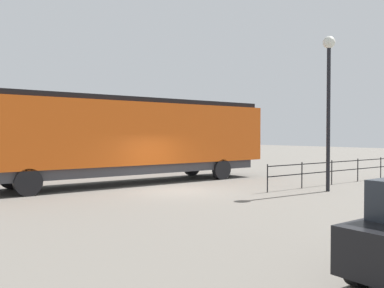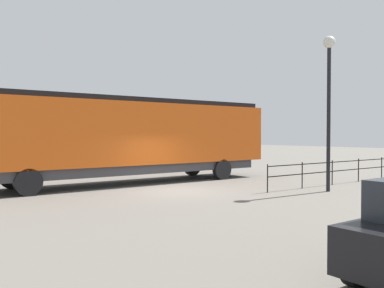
# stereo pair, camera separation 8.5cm
# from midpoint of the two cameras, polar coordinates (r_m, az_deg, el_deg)

# --- Properties ---
(ground_plane) EXTENTS (120.00, 120.00, 0.00)m
(ground_plane) POSITION_cam_midpoint_polar(r_m,az_deg,el_deg) (17.93, -2.15, -6.50)
(ground_plane) COLOR #666059
(locomotive) EXTENTS (3.01, 15.76, 4.21)m
(locomotive) POSITION_cam_midpoint_polar(r_m,az_deg,el_deg) (20.84, -7.59, 1.08)
(locomotive) COLOR #D15114
(locomotive) RESTS_ON ground_plane
(lamp_post) EXTENTS (0.52, 0.52, 6.63)m
(lamp_post) POSITION_cam_midpoint_polar(r_m,az_deg,el_deg) (18.67, 18.55, 8.07)
(lamp_post) COLOR black
(lamp_post) RESTS_ON ground_plane
(platform_fence) EXTENTS (0.05, 11.32, 1.19)m
(platform_fence) POSITION_cam_midpoint_polar(r_m,az_deg,el_deg) (22.03, 20.62, -3.07)
(platform_fence) COLOR black
(platform_fence) RESTS_ON ground_plane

